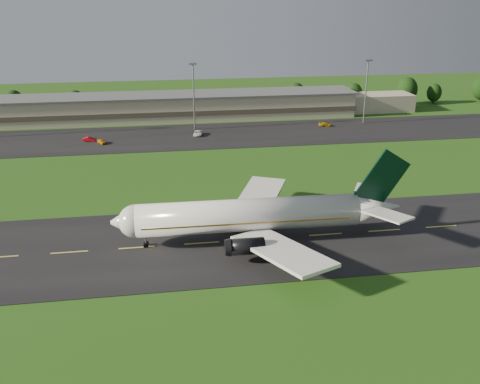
{
  "coord_description": "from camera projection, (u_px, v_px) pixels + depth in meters",
  "views": [
    {
      "loc": [
        -6.38,
        -82.5,
        40.72
      ],
      "look_at": [
        7.89,
        8.0,
        6.0
      ],
      "focal_mm": 40.0,
      "sensor_mm": 36.0,
      "label": 1
    }
  ],
  "objects": [
    {
      "name": "light_mast_centre",
      "position": [
        194.0,
        89.0,
        161.67
      ],
      "size": [
        2.4,
        1.2,
        20.35
      ],
      "color": "gray",
      "rests_on": "ground"
    },
    {
      "name": "service_vehicle_b",
      "position": [
        90.0,
        139.0,
        152.71
      ],
      "size": [
        3.91,
        1.77,
        1.24
      ],
      "primitive_type": "imported",
      "rotation": [
        0.0,
        0.0,
        1.45
      ],
      "color": "#A40A12",
      "rests_on": "apron"
    },
    {
      "name": "service_vehicle_a",
      "position": [
        102.0,
        141.0,
        150.55
      ],
      "size": [
        3.12,
        3.99,
        1.27
      ],
      "primitive_type": "imported",
      "rotation": [
        0.0,
        0.0,
        0.51
      ],
      "color": "#CA780B",
      "rests_on": "apron"
    },
    {
      "name": "light_mast_east",
      "position": [
        367.0,
        84.0,
        169.69
      ],
      "size": [
        2.4,
        1.2,
        20.35
      ],
      "color": "gray",
      "rests_on": "ground"
    },
    {
      "name": "terminal",
      "position": [
        195.0,
        106.0,
        179.93
      ],
      "size": [
        145.0,
        16.0,
        8.4
      ],
      "color": "tan",
      "rests_on": "ground"
    },
    {
      "name": "service_vehicle_d",
      "position": [
        325.0,
        124.0,
        169.77
      ],
      "size": [
        4.34,
        2.14,
        1.21
      ],
      "primitive_type": "imported",
      "rotation": [
        0.0,
        0.0,
        1.46
      ],
      "color": "#BF980B",
      "rests_on": "apron"
    },
    {
      "name": "tree_line",
      "position": [
        259.0,
        96.0,
        192.53
      ],
      "size": [
        197.68,
        8.67,
        10.23
      ],
      "color": "black",
      "rests_on": "ground"
    },
    {
      "name": "service_vehicle_c",
      "position": [
        198.0,
        133.0,
        159.03
      ],
      "size": [
        3.25,
        5.32,
        1.38
      ],
      "primitive_type": "imported",
      "rotation": [
        0.0,
        0.0,
        -0.21
      ],
      "color": "white",
      "rests_on": "apron"
    },
    {
      "name": "taxiway",
      "position": [
        202.0,
        243.0,
        91.55
      ],
      "size": [
        220.0,
        30.0,
        0.1
      ],
      "primitive_type": "cube",
      "color": "black",
      "rests_on": "ground"
    },
    {
      "name": "airliner",
      "position": [
        253.0,
        215.0,
        91.2
      ],
      "size": [
        51.26,
        42.18,
        15.57
      ],
      "rotation": [
        0.0,
        0.0,
        -0.02
      ],
      "color": "white",
      "rests_on": "ground"
    },
    {
      "name": "ground",
      "position": [
        202.0,
        244.0,
        91.56
      ],
      "size": [
        360.0,
        360.0,
        0.0
      ],
      "primitive_type": "plane",
      "color": "#204511",
      "rests_on": "ground"
    },
    {
      "name": "apron",
      "position": [
        180.0,
        137.0,
        158.05
      ],
      "size": [
        260.0,
        30.0,
        0.1
      ],
      "primitive_type": "cube",
      "color": "black",
      "rests_on": "ground"
    }
  ]
}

